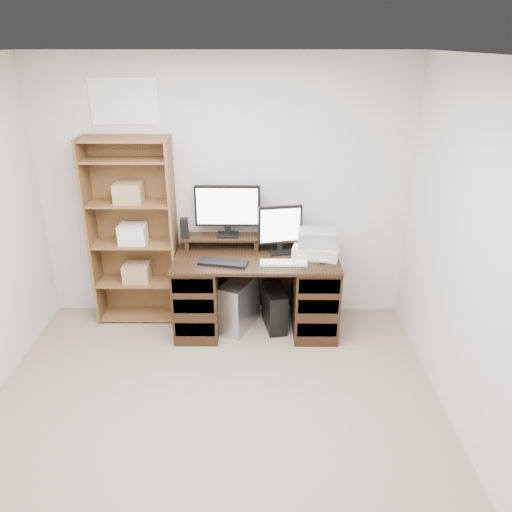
{
  "coord_description": "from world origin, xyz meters",
  "views": [
    {
      "loc": [
        0.33,
        -2.54,
        2.58
      ],
      "look_at": [
        0.31,
        1.43,
        0.85
      ],
      "focal_mm": 35.0,
      "sensor_mm": 36.0,
      "label": 1
    }
  ],
  "objects_px": {
    "desk": "(256,292)",
    "bookshelf": "(133,231)",
    "monitor_wide": "(227,208)",
    "monitor_small": "(280,228)",
    "tower_silver": "(239,304)",
    "tower_black": "(275,308)",
    "printer": "(316,250)"
  },
  "relations": [
    {
      "from": "monitor_wide",
      "to": "tower_black",
      "type": "distance_m",
      "value": 1.07
    },
    {
      "from": "monitor_wide",
      "to": "desk",
      "type": "bearing_deg",
      "value": -41.73
    },
    {
      "from": "monitor_wide",
      "to": "printer",
      "type": "bearing_deg",
      "value": -14.11
    },
    {
      "from": "tower_silver",
      "to": "bookshelf",
      "type": "bearing_deg",
      "value": -167.06
    },
    {
      "from": "monitor_wide",
      "to": "bookshelf",
      "type": "xyz_separation_m",
      "value": [
        -0.89,
        -0.03,
        -0.22
      ]
    },
    {
      "from": "tower_black",
      "to": "bookshelf",
      "type": "distance_m",
      "value": 1.53
    },
    {
      "from": "tower_black",
      "to": "desk",
      "type": "bearing_deg",
      "value": 173.9
    },
    {
      "from": "monitor_wide",
      "to": "printer",
      "type": "xyz_separation_m",
      "value": [
        0.82,
        -0.21,
        -0.34
      ]
    },
    {
      "from": "monitor_wide",
      "to": "bookshelf",
      "type": "height_order",
      "value": "bookshelf"
    },
    {
      "from": "desk",
      "to": "printer",
      "type": "distance_m",
      "value": 0.69
    },
    {
      "from": "monitor_wide",
      "to": "printer",
      "type": "relative_size",
      "value": 1.49
    },
    {
      "from": "desk",
      "to": "monitor_small",
      "type": "height_order",
      "value": "monitor_small"
    },
    {
      "from": "monitor_small",
      "to": "bookshelf",
      "type": "height_order",
      "value": "bookshelf"
    },
    {
      "from": "monitor_small",
      "to": "printer",
      "type": "bearing_deg",
      "value": -24.48
    },
    {
      "from": "monitor_wide",
      "to": "bookshelf",
      "type": "bearing_deg",
      "value": -177.9
    },
    {
      "from": "desk",
      "to": "bookshelf",
      "type": "xyz_separation_m",
      "value": [
        -1.16,
        0.21,
        0.53
      ]
    },
    {
      "from": "monitor_wide",
      "to": "printer",
      "type": "distance_m",
      "value": 0.91
    },
    {
      "from": "printer",
      "to": "tower_silver",
      "type": "xyz_separation_m",
      "value": [
        -0.72,
        -0.01,
        -0.56
      ]
    },
    {
      "from": "monitor_wide",
      "to": "tower_silver",
      "type": "bearing_deg",
      "value": -64.13
    },
    {
      "from": "tower_silver",
      "to": "tower_black",
      "type": "height_order",
      "value": "tower_silver"
    },
    {
      "from": "tower_silver",
      "to": "tower_black",
      "type": "xyz_separation_m",
      "value": [
        0.34,
        -0.01,
        -0.04
      ]
    },
    {
      "from": "monitor_wide",
      "to": "monitor_small",
      "type": "xyz_separation_m",
      "value": [
        0.49,
        -0.13,
        -0.15
      ]
    },
    {
      "from": "desk",
      "to": "bookshelf",
      "type": "bearing_deg",
      "value": 169.61
    },
    {
      "from": "monitor_wide",
      "to": "tower_black",
      "type": "height_order",
      "value": "monitor_wide"
    },
    {
      "from": "monitor_small",
      "to": "printer",
      "type": "height_order",
      "value": "monitor_small"
    },
    {
      "from": "tower_silver",
      "to": "bookshelf",
      "type": "height_order",
      "value": "bookshelf"
    },
    {
      "from": "printer",
      "to": "bookshelf",
      "type": "xyz_separation_m",
      "value": [
        -1.71,
        0.18,
        0.12
      ]
    },
    {
      "from": "desk",
      "to": "monitor_wide",
      "type": "height_order",
      "value": "monitor_wide"
    },
    {
      "from": "monitor_wide",
      "to": "monitor_small",
      "type": "height_order",
      "value": "monitor_wide"
    },
    {
      "from": "printer",
      "to": "tower_silver",
      "type": "relative_size",
      "value": 0.83
    },
    {
      "from": "tower_silver",
      "to": "monitor_small",
      "type": "bearing_deg",
      "value": 37.06
    },
    {
      "from": "printer",
      "to": "tower_silver",
      "type": "bearing_deg",
      "value": -166.25
    }
  ]
}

